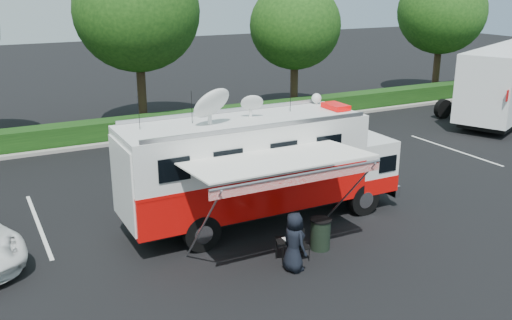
{
  "coord_description": "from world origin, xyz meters",
  "views": [
    {
      "loc": [
        -8.05,
        -14.94,
        7.42
      ],
      "look_at": [
        0.0,
        0.5,
        1.9
      ],
      "focal_mm": 40.0,
      "sensor_mm": 36.0,
      "label": 1
    }
  ],
  "objects": [
    {
      "name": "stall_lines",
      "position": [
        -0.5,
        3.0,
        0.0
      ],
      "size": [
        24.12,
        5.5,
        0.01
      ],
      "color": "silver",
      "rests_on": "ground_plane"
    },
    {
      "name": "folding_chair",
      "position": [
        -0.37,
        -2.8,
        0.5
      ],
      "size": [
        0.46,
        0.48,
        0.85
      ],
      "color": "black",
      "rests_on": "ground_plane"
    },
    {
      "name": "ground_plane",
      "position": [
        0.0,
        0.0,
        0.0
      ],
      "size": [
        120.0,
        120.0,
        0.0
      ],
      "primitive_type": "plane",
      "color": "black",
      "rests_on": "ground"
    },
    {
      "name": "folding_table",
      "position": [
        -0.66,
        -2.72,
        0.57
      ],
      "size": [
        0.86,
        0.73,
        0.62
      ],
      "color": "black",
      "rests_on": "ground_plane"
    },
    {
      "name": "awning",
      "position": [
        -0.89,
        -2.59,
        2.8
      ],
      "size": [
        4.94,
        2.56,
        2.98
      ],
      "color": "white",
      "rests_on": "ground_plane"
    },
    {
      "name": "trash_bin",
      "position": [
        0.49,
        -2.56,
        0.46
      ],
      "size": [
        0.62,
        0.62,
        0.92
      ],
      "color": "black",
      "rests_on": "ground_plane"
    },
    {
      "name": "person",
      "position": [
        -0.85,
        -3.3,
        0.0
      ],
      "size": [
        0.64,
        0.87,
        1.64
      ],
      "primitive_type": "imported",
      "rotation": [
        0.0,
        0.0,
        1.72
      ],
      "color": "black",
      "rests_on": "ground_plane"
    },
    {
      "name": "back_border",
      "position": [
        1.14,
        12.9,
        5.0
      ],
      "size": [
        60.0,
        6.14,
        8.87
      ],
      "color": "#9E998E",
      "rests_on": "ground_plane"
    },
    {
      "name": "command_truck",
      "position": [
        -0.08,
        -0.0,
        1.86
      ],
      "size": [
        9.05,
        2.49,
        4.35
      ],
      "color": "black",
      "rests_on": "ground_plane"
    }
  ]
}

